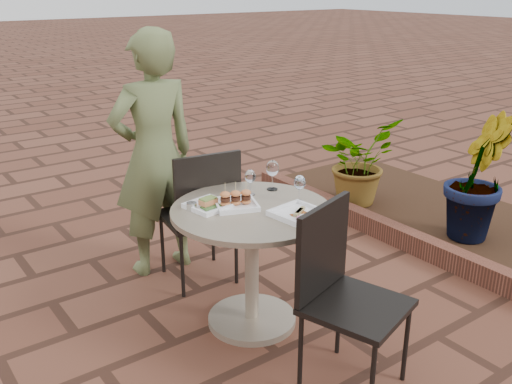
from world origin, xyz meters
TOP-DOWN VIEW (x-y plane):
  - ground at (0.00, 0.00)m, footprint 60.00×60.00m
  - cafe_table at (0.06, -0.09)m, footprint 0.90×0.90m
  - chair_far at (0.08, 0.48)m, footprint 0.50×0.50m
  - chair_near at (0.11, -0.75)m, footprint 0.55×0.55m
  - diner at (-0.05, 0.86)m, footprint 0.61×0.41m
  - plate_salmon at (-0.12, 0.06)m, footprint 0.25×0.25m
  - plate_sliders at (0.01, -0.01)m, footprint 0.29×0.29m
  - plate_tuna at (0.20, -0.33)m, footprint 0.28×0.28m
  - wine_glass_right at (0.34, -0.16)m, footprint 0.07×0.07m
  - wine_glass_mid at (0.19, 0.09)m, footprint 0.07×0.07m
  - wine_glass_far at (0.34, 0.09)m, footprint 0.08×0.08m
  - steel_ramekin at (-0.22, 0.09)m, footprint 0.06×0.06m
  - cutlery_set at (0.29, -0.26)m, footprint 0.17×0.23m
  - planter_curb at (1.60, 0.30)m, footprint 0.12×3.00m
  - mulch_bed at (2.30, 0.30)m, footprint 1.30×3.00m
  - potted_plant_a at (1.89, 0.85)m, footprint 0.78×0.71m
  - potted_plant_b at (2.07, -0.18)m, footprint 0.65×0.60m

SIDE VIEW (x-z plane):
  - ground at x=0.00m, z-range 0.00..0.00m
  - mulch_bed at x=2.30m, z-range 0.00..0.06m
  - planter_curb at x=1.60m, z-range 0.00..0.15m
  - potted_plant_a at x=1.89m, z-range 0.06..0.81m
  - cafe_table at x=0.06m, z-range 0.12..0.85m
  - potted_plant_b at x=2.07m, z-range 0.06..1.02m
  - chair_far at x=0.08m, z-range 0.08..1.01m
  - chair_near at x=0.11m, z-range 0.08..1.01m
  - cutlery_set at x=0.29m, z-range 0.73..0.73m
  - plate_tuna at x=0.20m, z-range 0.73..0.76m
  - plate_salmon at x=-0.12m, z-range 0.72..0.78m
  - steel_ramekin at x=-0.22m, z-range 0.73..0.77m
  - plate_sliders at x=0.01m, z-range 0.69..0.84m
  - diner at x=-0.05m, z-range 0.00..1.65m
  - wine_glass_mid at x=0.19m, z-range 0.76..0.92m
  - wine_glass_right at x=0.34m, z-range 0.76..0.92m
  - wine_glass_far at x=0.34m, z-range 0.77..0.95m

